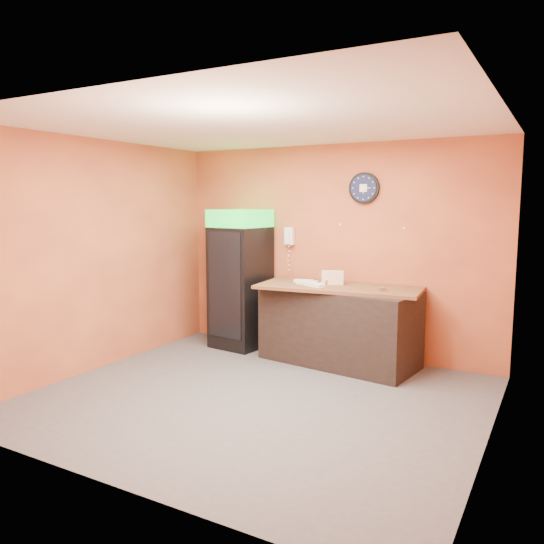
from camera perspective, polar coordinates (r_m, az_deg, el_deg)
The scene contains 15 objects.
floor at distance 5.72m, azimuth -1.61°, elevation -13.42°, with size 4.50×4.50×0.00m, color #47474C.
back_wall at distance 7.16m, azimuth 6.57°, elevation 2.32°, with size 4.50×0.02×2.80m, color #D36C3B.
left_wall at distance 6.80m, azimuth -18.17°, elevation 1.73°, with size 0.02×4.00×2.80m, color #D36C3B.
right_wall at distance 4.65m, azimuth 22.88°, elevation -1.01°, with size 0.02×4.00×2.80m, color #D36C3B.
ceiling at distance 5.39m, azimuth -1.72°, elevation 15.60°, with size 4.50×4.00×0.02m, color white.
beverage_cooler at distance 7.44m, azimuth -3.56°, elevation -0.95°, with size 0.75×0.76×1.94m.
prep_counter at distance 6.81m, azimuth 7.21°, elevation -5.79°, with size 1.93×0.86×0.96m, color black.
wall_clock at distance 6.95m, azimuth 9.87°, elevation 8.89°, with size 0.40×0.06×0.40m.
wall_phone at distance 7.36m, azimuth 1.86°, elevation 3.87°, with size 0.13×0.11×0.24m.
butcher_paper at distance 6.71m, azimuth 7.28°, elevation -1.61°, with size 2.02×0.93×0.04m, color brown.
sub_roll_stack at distance 6.76m, azimuth 6.52°, elevation -0.61°, with size 0.29×0.20×0.17m.
wrapped_sandwich_left at distance 6.79m, azimuth 3.80°, elevation -1.13°, with size 0.27×0.11×0.04m, color silver.
wrapped_sandwich_mid at distance 6.59m, azimuth 4.59°, elevation -1.39°, with size 0.28×0.11×0.04m, color silver.
wrapped_sandwich_right at distance 6.92m, azimuth 3.43°, elevation -0.97°, with size 0.25×0.10×0.04m, color silver.
kitchen_tool at distance 6.74m, azimuth 5.89°, elevation -1.11°, with size 0.06×0.06×0.06m, color silver.
Camera 1 is at (2.74, -4.58, 2.04)m, focal length 35.00 mm.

